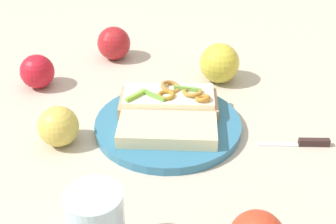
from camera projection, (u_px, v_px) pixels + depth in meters
ground_plane at (168, 129)px, 0.85m from camera, size 2.00×2.00×0.00m
plate at (168, 125)px, 0.84m from camera, size 0.26×0.26×0.02m
sandwich at (169, 101)px, 0.86m from camera, size 0.19×0.19×0.05m
bread_slice_side at (167, 130)px, 0.80m from camera, size 0.18×0.18×0.02m
apple_0 at (114, 43)px, 1.07m from camera, size 0.10×0.10×0.08m
apple_1 at (58, 126)px, 0.79m from camera, size 0.09×0.09×0.07m
apple_2 at (219, 63)px, 0.97m from camera, size 0.09×0.09×0.08m
apple_3 at (37, 72)px, 0.96m from camera, size 0.10×0.10×0.07m
knife at (304, 143)px, 0.80m from camera, size 0.09×0.10×0.01m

